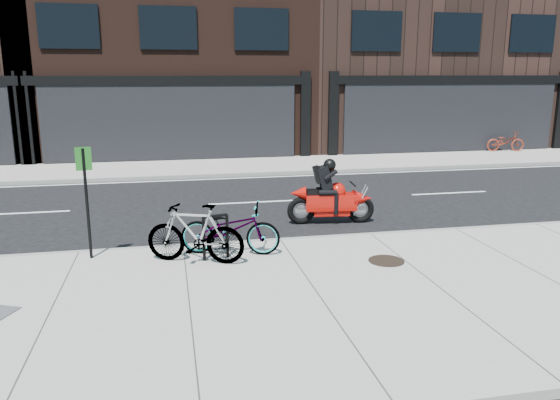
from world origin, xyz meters
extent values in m
plane|color=black|center=(0.00, 0.00, 0.00)|extent=(120.00, 120.00, 0.00)
cube|color=gray|center=(0.00, -5.00, 0.07)|extent=(60.00, 6.00, 0.13)
cube|color=gray|center=(0.00, 7.75, 0.07)|extent=(60.00, 3.50, 0.13)
cube|color=black|center=(10.00, 14.50, 6.25)|extent=(12.00, 10.00, 12.50)
cylinder|color=black|center=(-1.64, -2.96, 0.54)|extent=(0.06, 0.06, 0.83)
cylinder|color=black|center=(-1.20, -2.86, 0.54)|extent=(0.06, 0.06, 0.83)
cylinder|color=black|center=(-1.42, -2.91, 0.96)|extent=(0.46, 0.16, 0.06)
imported|color=gray|center=(-1.12, -2.68, 0.63)|extent=(2.01, 1.13, 1.00)
imported|color=gray|center=(-1.80, -3.03, 0.68)|extent=(1.90, 1.16, 1.10)
torus|color=black|center=(2.25, -0.58, 0.32)|extent=(0.68, 0.22, 0.67)
torus|color=black|center=(0.82, -0.42, 0.32)|extent=(0.68, 0.22, 0.67)
cube|color=#B30E08|center=(1.53, -0.50, 0.53)|extent=(1.25, 0.52, 0.38)
cone|color=#B30E08|center=(2.29, -0.59, 0.59)|extent=(0.50, 0.49, 0.45)
sphere|color=#B30E08|center=(1.68, -0.52, 0.79)|extent=(0.40, 0.40, 0.40)
cube|color=black|center=(1.23, -0.47, 0.77)|extent=(0.58, 0.34, 0.12)
cylinder|color=silver|center=(1.00, -0.26, 0.30)|extent=(0.56, 0.15, 0.09)
cube|color=black|center=(1.37, -0.48, 1.11)|extent=(0.43, 0.41, 0.60)
cube|color=black|center=(1.21, -0.47, 1.19)|extent=(0.27, 0.33, 0.41)
sphere|color=black|center=(1.49, -0.50, 1.42)|extent=(0.29, 0.29, 0.29)
imported|color=maroon|center=(12.48, 9.00, 0.56)|extent=(1.72, 0.87, 0.86)
cylinder|color=black|center=(1.65, -3.69, 0.14)|extent=(0.76, 0.76, 0.02)
cylinder|color=black|center=(-3.71, -2.40, 1.16)|extent=(0.06, 0.06, 2.07)
cube|color=#1B5C1A|center=(-3.71, -2.40, 2.01)|extent=(0.28, 0.06, 0.42)
camera|label=1|loc=(-2.20, -12.64, 3.51)|focal=35.00mm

